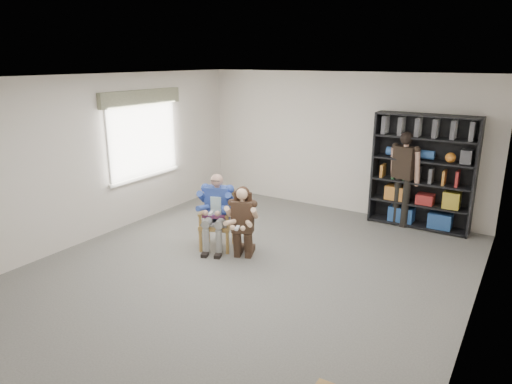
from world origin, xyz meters
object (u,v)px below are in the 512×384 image
Objects in this scene: armchair at (217,220)px; seated_man at (217,212)px; bookshelf at (422,172)px; kneeling_woman at (242,223)px; standing_man at (403,180)px.

seated_man reaches higher than armchair.
bookshelf is at bearing 25.85° from armchair.
bookshelf reaches higher than armchair.
armchair is 0.84× the size of kneeling_woman.
seated_man is (0.00, -0.00, 0.15)m from armchair.
standing_man is at bearing -159.13° from bookshelf.
kneeling_woman is at bearing -32.87° from seated_man.
kneeling_woman is at bearing -104.77° from standing_man.
seated_man is 3.82m from bookshelf.
armchair is 0.46× the size of bookshelf.
standing_man reaches higher than kneeling_woman.
bookshelf is (2.59, 2.78, 0.56)m from armchair.
standing_man is (-0.30, -0.12, -0.16)m from bookshelf.
standing_man reaches higher than seated_man.
bookshelf reaches higher than standing_man.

